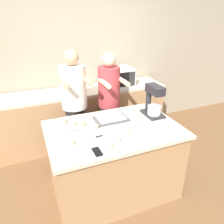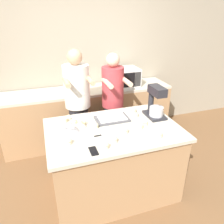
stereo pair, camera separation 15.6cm
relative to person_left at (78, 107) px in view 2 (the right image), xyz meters
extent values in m
plane|color=brown|center=(0.27, -0.76, -0.88)|extent=(16.00, 16.00, 0.00)
cube|color=gray|center=(0.27, 0.91, 0.47)|extent=(10.00, 0.06, 2.70)
cube|color=#A87F56|center=(0.27, -0.76, -0.45)|extent=(1.44, 0.93, 0.86)
cube|color=beige|center=(0.27, -0.76, 0.01)|extent=(1.50, 0.99, 0.04)
cube|color=#A87F56|center=(0.27, 0.56, -0.43)|extent=(2.80, 0.60, 0.89)
cube|color=beige|center=(0.27, 0.56, 0.03)|extent=(2.80, 0.60, 0.04)
cylinder|color=#232328|center=(0.00, 0.00, -0.43)|extent=(0.27, 0.27, 0.90)
cylinder|color=silver|center=(0.00, 0.00, 0.31)|extent=(0.35, 0.35, 0.58)
sphere|color=tan|center=(0.00, 0.00, 0.70)|extent=(0.20, 0.20, 0.20)
cylinder|color=tan|center=(-0.15, -0.17, 0.43)|extent=(0.06, 0.34, 0.06)
cylinder|color=tan|center=(0.15, -0.17, 0.43)|extent=(0.06, 0.34, 0.06)
cylinder|color=#33384C|center=(0.51, 0.00, -0.46)|extent=(0.24, 0.24, 0.84)
cylinder|color=#A8383D|center=(0.51, 0.00, 0.24)|extent=(0.31, 0.31, 0.57)
sphere|color=#DBB293|center=(0.51, 0.00, 0.63)|extent=(0.19, 0.19, 0.19)
cylinder|color=#DBB293|center=(0.38, -0.17, 0.37)|extent=(0.06, 0.34, 0.06)
cylinder|color=#DBB293|center=(0.64, -0.17, 0.37)|extent=(0.06, 0.34, 0.06)
cube|color=#232328|center=(0.85, -0.63, 0.04)|extent=(0.20, 0.30, 0.03)
cylinder|color=#232328|center=(0.85, -0.52, 0.19)|extent=(0.07, 0.07, 0.26)
cube|color=#232328|center=(0.85, -0.65, 0.37)|extent=(0.13, 0.26, 0.10)
cylinder|color=#BCBCC1|center=(0.85, -0.67, 0.11)|extent=(0.17, 0.17, 0.11)
cone|color=#BCBCC1|center=(-0.22, -0.69, 0.09)|extent=(0.23, 0.23, 0.13)
torus|color=#BCBCC1|center=(-0.22, -0.69, 0.15)|extent=(0.23, 0.23, 0.01)
cube|color=#4C4C51|center=(0.31, -0.56, 0.04)|extent=(0.40, 0.25, 0.02)
cube|color=white|center=(0.31, -0.56, 0.06)|extent=(0.33, 0.20, 0.02)
cube|color=silver|center=(0.89, 0.56, 0.20)|extent=(0.51, 0.39, 0.30)
cube|color=black|center=(0.84, 0.37, 0.20)|extent=(0.35, 0.01, 0.24)
cube|color=#2D2D2D|center=(1.07, 0.37, 0.20)|extent=(0.10, 0.01, 0.24)
cube|color=black|center=(-0.06, -1.12, 0.03)|extent=(0.07, 0.15, 0.01)
cube|color=black|center=(-0.06, -1.12, 0.04)|extent=(0.06, 0.13, 0.00)
cylinder|color=white|center=(0.43, -1.13, 0.03)|extent=(0.20, 0.20, 0.02)
cube|color=#BCBCC1|center=(0.16, -0.87, 0.03)|extent=(0.14, 0.02, 0.01)
cube|color=black|center=(0.05, -0.87, 0.03)|extent=(0.08, 0.02, 0.01)
cylinder|color=beige|center=(-0.14, -0.53, 0.04)|extent=(0.06, 0.06, 0.03)
ellipsoid|color=beige|center=(-0.14, -0.53, 0.06)|extent=(0.06, 0.06, 0.04)
cylinder|color=beige|center=(0.36, -0.90, 0.04)|extent=(0.06, 0.06, 0.03)
ellipsoid|color=beige|center=(0.36, -0.90, 0.06)|extent=(0.06, 0.06, 0.04)
cylinder|color=beige|center=(-0.04, -0.58, 0.04)|extent=(0.06, 0.06, 0.03)
ellipsoid|color=beige|center=(-0.04, -0.58, 0.06)|extent=(0.06, 0.06, 0.04)
cylinder|color=beige|center=(0.63, -0.57, 0.04)|extent=(0.06, 0.06, 0.03)
ellipsoid|color=beige|center=(0.63, -0.57, 0.06)|extent=(0.06, 0.06, 0.04)
cylinder|color=beige|center=(-0.26, -0.92, 0.04)|extent=(0.06, 0.06, 0.03)
ellipsoid|color=beige|center=(-0.26, -0.92, 0.06)|extent=(0.06, 0.06, 0.04)
cylinder|color=beige|center=(0.18, -1.04, 0.04)|extent=(0.06, 0.06, 0.03)
ellipsoid|color=beige|center=(0.18, -1.04, 0.06)|extent=(0.06, 0.06, 0.04)
cylinder|color=beige|center=(0.64, -0.81, 0.04)|extent=(0.06, 0.06, 0.03)
ellipsoid|color=beige|center=(0.64, -0.81, 0.06)|extent=(0.06, 0.06, 0.04)
cylinder|color=beige|center=(-0.18, -0.38, 0.04)|extent=(0.06, 0.06, 0.03)
ellipsoid|color=beige|center=(-0.18, -0.38, 0.06)|extent=(0.06, 0.06, 0.04)
cylinder|color=beige|center=(-0.24, -0.45, 0.04)|extent=(0.06, 0.06, 0.03)
ellipsoid|color=beige|center=(-0.24, -0.45, 0.06)|extent=(0.06, 0.06, 0.04)
cylinder|color=beige|center=(0.65, -0.45, 0.04)|extent=(0.06, 0.06, 0.03)
ellipsoid|color=beige|center=(0.65, -0.45, 0.06)|extent=(0.06, 0.06, 0.04)
cylinder|color=beige|center=(0.07, -1.11, 0.04)|extent=(0.06, 0.06, 0.03)
ellipsoid|color=beige|center=(0.07, -1.11, 0.06)|extent=(0.06, 0.06, 0.04)
cylinder|color=beige|center=(0.66, -1.09, 0.04)|extent=(0.06, 0.06, 0.03)
ellipsoid|color=beige|center=(0.66, -1.09, 0.06)|extent=(0.06, 0.06, 0.04)
cylinder|color=beige|center=(0.55, -0.86, 0.04)|extent=(0.06, 0.06, 0.03)
ellipsoid|color=beige|center=(0.55, -0.86, 0.06)|extent=(0.06, 0.06, 0.04)
cylinder|color=beige|center=(0.08, -0.70, 0.04)|extent=(0.06, 0.06, 0.03)
ellipsoid|color=beige|center=(0.08, -0.70, 0.06)|extent=(0.06, 0.06, 0.04)
camera|label=1|loc=(-0.57, -2.75, 1.24)|focal=35.00mm
camera|label=2|loc=(-0.43, -2.80, 1.24)|focal=35.00mm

